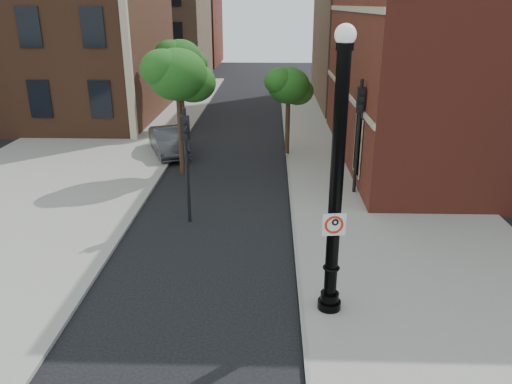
{
  "coord_description": "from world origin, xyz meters",
  "views": [
    {
      "loc": [
        1.2,
        -11.92,
        7.72
      ],
      "look_at": [
        0.76,
        2.0,
        2.46
      ],
      "focal_mm": 35.0,
      "sensor_mm": 36.0,
      "label": 1
    }
  ],
  "objects_px": {
    "lamppost": "(336,193)",
    "traffic_signal_left": "(186,147)",
    "parked_car": "(168,141)",
    "traffic_signal_right": "(359,119)",
    "no_parking_sign": "(334,224)"
  },
  "relations": [
    {
      "from": "lamppost",
      "to": "traffic_signal_right",
      "type": "bearing_deg",
      "value": 77.22
    },
    {
      "from": "parked_car",
      "to": "traffic_signal_left",
      "type": "relative_size",
      "value": 1.02
    },
    {
      "from": "traffic_signal_right",
      "to": "traffic_signal_left",
      "type": "bearing_deg",
      "value": -152.58
    },
    {
      "from": "traffic_signal_right",
      "to": "parked_car",
      "type": "bearing_deg",
      "value": 150.05
    },
    {
      "from": "no_parking_sign",
      "to": "parked_car",
      "type": "relative_size",
      "value": 0.13
    },
    {
      "from": "no_parking_sign",
      "to": "parked_car",
      "type": "xyz_separation_m",
      "value": [
        -7.16,
        14.87,
        -1.92
      ]
    },
    {
      "from": "lamppost",
      "to": "traffic_signal_left",
      "type": "height_order",
      "value": "lamppost"
    },
    {
      "from": "no_parking_sign",
      "to": "traffic_signal_right",
      "type": "height_order",
      "value": "traffic_signal_right"
    },
    {
      "from": "no_parking_sign",
      "to": "traffic_signal_left",
      "type": "bearing_deg",
      "value": 121.05
    },
    {
      "from": "parked_car",
      "to": "traffic_signal_left",
      "type": "distance_m",
      "value": 9.53
    },
    {
      "from": "parked_car",
      "to": "traffic_signal_left",
      "type": "bearing_deg",
      "value": -95.31
    },
    {
      "from": "lamppost",
      "to": "no_parking_sign",
      "type": "height_order",
      "value": "lamppost"
    },
    {
      "from": "no_parking_sign",
      "to": "traffic_signal_left",
      "type": "xyz_separation_m",
      "value": [
        -4.62,
        5.94,
        0.27
      ]
    },
    {
      "from": "no_parking_sign",
      "to": "parked_car",
      "type": "bearing_deg",
      "value": 108.89
    },
    {
      "from": "parked_car",
      "to": "traffic_signal_left",
      "type": "xyz_separation_m",
      "value": [
        2.54,
        -8.93,
        2.19
      ]
    }
  ]
}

